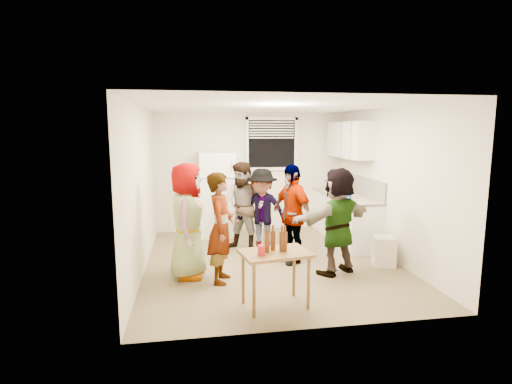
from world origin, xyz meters
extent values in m
cube|color=white|center=(-0.75, 1.88, 0.85)|extent=(0.70, 0.70, 1.70)
cube|color=white|center=(1.70, 1.15, 0.43)|extent=(0.60, 2.20, 0.86)
cube|color=#BFB69D|center=(1.70, 1.15, 0.88)|extent=(0.64, 2.22, 0.04)
cube|color=#B4AEA5|center=(1.99, 1.15, 1.08)|extent=(0.03, 2.20, 0.36)
cube|color=white|center=(1.83, 1.35, 1.95)|extent=(0.34, 1.60, 0.70)
cylinder|color=white|center=(1.68, 1.12, 0.90)|extent=(0.11, 0.11, 0.23)
cylinder|color=black|center=(1.75, 2.10, 0.90)|extent=(0.08, 0.08, 0.30)
cylinder|color=#47230C|center=(1.60, 0.68, 0.90)|extent=(0.06, 0.06, 0.24)
cylinder|color=blue|center=(1.51, 0.53, 0.90)|extent=(0.08, 0.08, 0.11)
cube|color=gold|center=(1.92, 1.63, 0.98)|extent=(0.02, 0.19, 0.16)
cube|color=silver|center=(1.73, -0.45, 0.25)|extent=(0.38, 0.38, 0.47)
cylinder|color=#47230C|center=(-0.16, -1.62, 0.69)|extent=(0.06, 0.06, 0.23)
cylinder|color=#AC191F|center=(-0.47, -1.73, 0.69)|extent=(0.09, 0.09, 0.12)
imported|color=#999999|center=(-1.33, -0.43, 0.00)|extent=(1.79, 1.09, 0.53)
imported|color=#141933|center=(-0.86, -0.70, 0.00)|extent=(1.65, 0.91, 0.37)
imported|color=brown|center=(-0.35, 0.69, 0.00)|extent=(1.55, 1.74, 0.60)
imported|color=#3A3A3F|center=(-0.05, 0.59, 0.00)|extent=(1.55, 1.76, 0.55)
imported|color=black|center=(0.33, -0.02, 0.00)|extent=(1.84, 1.48, 0.39)
imported|color=#E28B51|center=(0.88, -0.64, 0.00)|extent=(2.02, 2.08, 0.47)
camera|label=1|loc=(-1.26, -6.15, 2.13)|focal=28.00mm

